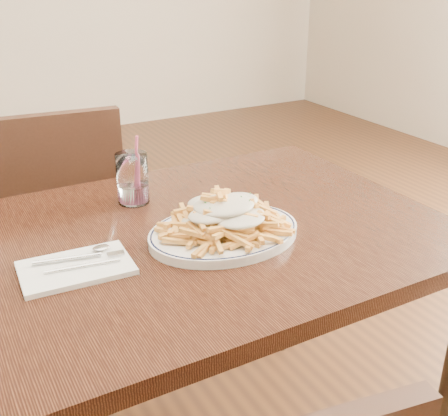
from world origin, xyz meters
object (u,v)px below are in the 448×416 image
fries_plate (224,233)px  chair_far (53,232)px  table (178,266)px  water_glass (133,181)px  loaded_fries (224,211)px

fries_plate → chair_far: bearing=108.5°
table → chair_far: chair_far is taller
water_glass → loaded_fries: bearing=-70.2°
fries_plate → water_glass: (-0.10, 0.28, 0.04)m
chair_far → water_glass: same height
table → water_glass: 0.25m
water_glass → table: bearing=-85.6°
chair_far → fries_plate: size_ratio=2.32×
fries_plate → water_glass: water_glass is taller
fries_plate → water_glass: 0.30m
chair_far → table: bearing=-76.7°
chair_far → fries_plate: chair_far is taller
fries_plate → table: bearing=142.7°
table → chair_far: (-0.15, 0.62, -0.15)m
loaded_fries → water_glass: water_glass is taller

